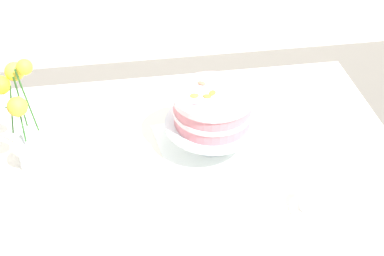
# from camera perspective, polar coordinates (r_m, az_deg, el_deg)

# --- Properties ---
(dining_table) EXTENTS (1.40, 1.00, 0.74)m
(dining_table) POSITION_cam_1_polar(r_m,az_deg,el_deg) (1.69, -1.35, -6.59)
(dining_table) COLOR white
(dining_table) RESTS_ON ground
(linen_napkin) EXTENTS (0.36, 0.36, 0.00)m
(linen_napkin) POSITION_cam_1_polar(r_m,az_deg,el_deg) (1.70, 2.07, -1.93)
(linen_napkin) COLOR white
(linen_napkin) RESTS_ON dining_table
(cake_stand) EXTENTS (0.29, 0.29, 0.10)m
(cake_stand) POSITION_cam_1_polar(r_m,az_deg,el_deg) (1.65, 2.13, 0.23)
(cake_stand) COLOR silver
(cake_stand) RESTS_ON linen_napkin
(layer_cake) EXTENTS (0.24, 0.24, 0.11)m
(layer_cake) POSITION_cam_1_polar(r_m,az_deg,el_deg) (1.61, 2.18, 2.18)
(layer_cake) COLOR #CC7A84
(layer_cake) RESTS_ON cake_stand
(flower_vase) EXTENTS (0.12, 0.13, 0.36)m
(flower_vase) POSITION_cam_1_polar(r_m,az_deg,el_deg) (1.61, -17.36, 0.28)
(flower_vase) COLOR silver
(flower_vase) RESTS_ON dining_table
(teacup) EXTENTS (0.12, 0.12, 0.07)m
(teacup) POSITION_cam_1_polar(r_m,az_deg,el_deg) (1.52, 12.61, -7.70)
(teacup) COLOR white
(teacup) RESTS_ON dining_table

